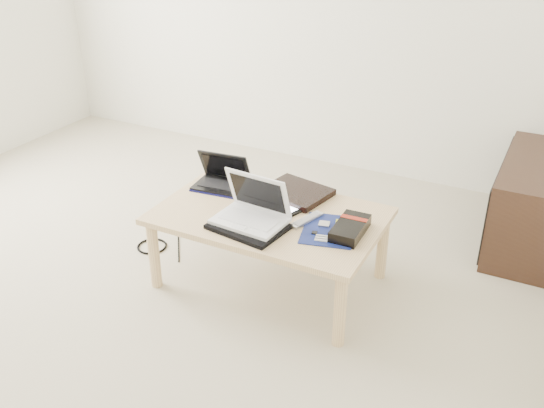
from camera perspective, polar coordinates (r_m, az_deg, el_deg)
The scene contains 14 objects.
ground at distance 3.21m, azimuth -13.98°, elevation -7.97°, with size 4.00×4.00×0.00m, color beige.
coffee_table at distance 3.00m, azimuth -0.24°, elevation -1.69°, with size 1.10×0.70×0.40m.
media_cabinet at distance 3.70m, azimuth 23.40°, elevation 0.04°, with size 0.41×0.90×0.50m.
book at distance 3.15m, azimuth 2.25°, elevation 1.10°, with size 0.37×0.33×0.03m.
netbook at distance 3.24m, azimuth -4.71°, elevation 2.31°, with size 0.30×0.23×0.19m.
tablet at distance 3.03m, azimuth 0.73°, elevation -0.26°, with size 0.27×0.23×0.01m.
remote at distance 2.91m, azimuth 3.29°, elevation -1.51°, with size 0.10×0.20×0.02m.
neoprene_sleeve at distance 2.85m, azimuth -2.25°, elevation -2.14°, with size 0.34×0.25×0.02m, color black.
white_laptop at distance 2.86m, azimuth -1.85°, elevation -0.66°, with size 0.35×0.26×0.23m.
motherboard at distance 2.84m, azimuth 5.42°, elevation -2.46°, with size 0.30×0.35×0.01m.
gpu_box at distance 2.82m, azimuth 7.36°, elevation -2.30°, with size 0.13×0.26×0.06m.
cable_coil at distance 2.96m, azimuth -2.81°, elevation -1.01°, with size 0.11×0.11×0.01m, color black.
floor_cable_coil at distance 3.53m, azimuth -11.23°, elevation -3.92°, with size 0.17×0.17×0.01m, color black.
floor_cable_trail at distance 3.52m, azimuth -8.79°, elevation -3.87°, with size 0.01×0.01×0.34m, color black.
Camera 1 is at (1.83, -1.90, 1.82)m, focal length 40.00 mm.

